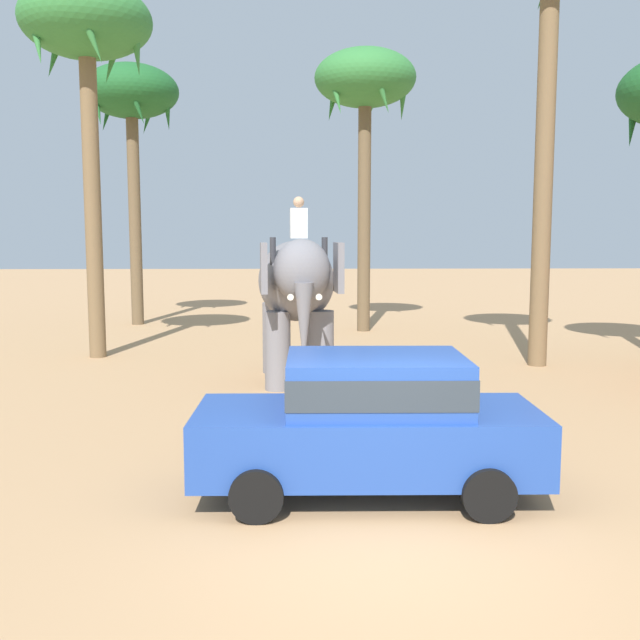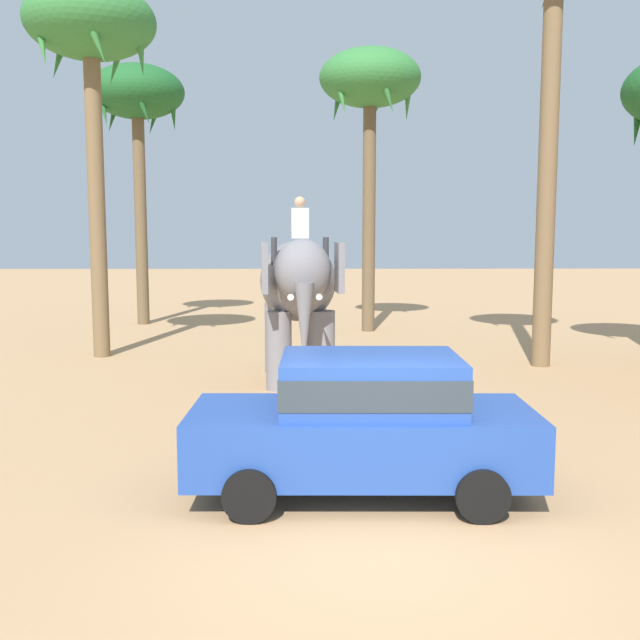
% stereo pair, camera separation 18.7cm
% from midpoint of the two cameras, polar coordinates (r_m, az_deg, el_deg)
% --- Properties ---
extents(ground_plane, '(120.00, 120.00, 0.00)m').
position_cam_midpoint_polar(ground_plane, '(7.54, 4.52, -17.80)').
color(ground_plane, tan).
extents(car_sedan_foreground, '(4.12, 1.93, 1.70)m').
position_cam_midpoint_polar(car_sedan_foreground, '(8.76, 3.37, -7.82)').
color(car_sedan_foreground, '#23479E').
rests_on(car_sedan_foreground, ground).
extents(elephant_with_mahout, '(1.83, 3.93, 3.88)m').
position_cam_midpoint_polar(elephant_with_mahout, '(15.21, -2.19, 2.44)').
color(elephant_with_mahout, slate).
rests_on(elephant_with_mahout, ground).
extents(palm_tree_behind_elephant, '(3.20, 3.20, 8.86)m').
position_cam_midpoint_polar(palm_tree_behind_elephant, '(26.42, -14.84, 16.42)').
color(palm_tree_behind_elephant, brown).
rests_on(palm_tree_behind_elephant, ground).
extents(palm_tree_near_hut, '(3.20, 3.20, 8.93)m').
position_cam_midpoint_polar(palm_tree_near_hut, '(23.97, 3.34, 17.81)').
color(palm_tree_near_hut, brown).
rests_on(palm_tree_near_hut, ground).
extents(palm_tree_leaning_seaward, '(3.20, 3.20, 9.22)m').
position_cam_midpoint_polar(palm_tree_leaning_seaward, '(19.88, -18.19, 20.62)').
color(palm_tree_leaning_seaward, brown).
rests_on(palm_tree_leaning_seaward, ground).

